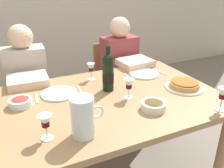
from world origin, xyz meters
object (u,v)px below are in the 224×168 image
Objects in this scene: salad_bowl at (20,102)px; dinner_plate_right_setting at (144,74)px; chair_left at (29,93)px; diner_left at (29,92)px; wine_glass_right_diner at (129,85)px; dinner_plate_left_setting at (59,93)px; wine_glass_left_diner at (91,68)px; chair_right at (113,78)px; wine_glass_spare at (223,95)px; dining_table at (109,110)px; diner_right at (125,75)px; water_pitcher at (83,119)px; olive_bowl at (153,105)px; wine_bottle at (108,72)px; wine_glass_centre at (45,122)px; baked_tart at (184,84)px.

salad_bowl is 0.99m from dinner_plate_right_setting.
diner_left reaches higher than chair_left.
wine_glass_right_diner reaches higher than dinner_plate_left_setting.
wine_glass_left_diner is 0.78m from chair_right.
dinner_plate_left_setting is 1.04m from chair_right.
wine_glass_spare is 0.60× the size of dinner_plate_left_setting.
dining_table is 1.00m from chair_right.
dining_table is 0.51m from dinner_plate_right_setting.
dinner_plate_right_setting is (0.32, 0.31, -0.09)m from wine_glass_right_diner.
diner_left is 0.91m from diner_right.
wine_glass_left_diner is at bearing 66.73° from water_pitcher.
dinner_plate_right_setting is at bearing 7.27° from salad_bowl.
wine_glass_right_diner reaches higher than olive_bowl.
dinner_plate_left_setting is at bearing 136.54° from olive_bowl.
wine_bottle is 2.42× the size of wine_glass_centre.
dinner_plate_left_setting is 0.28× the size of chair_left.
wine_glass_centre is 0.50m from dinner_plate_left_setting.
chair_left is at bearing 145.48° from dinner_plate_right_setting.
wine_glass_right_diner is at bearing 65.94° from chair_right.
chair_right is (0.90, 0.25, -0.12)m from diner_left.
wine_glass_left_diner is 1.00× the size of wine_glass_centre.
salad_bowl is 0.16× the size of chair_right.
wine_glass_spare is at bearing 136.06° from diner_left.
chair_right is at bearing 63.13° from dining_table.
olive_bowl is 1.14× the size of wine_glass_left_diner.
wine_glass_left_diner is 0.12× the size of diner_left.
salad_bowl is 0.12× the size of diner_right.
diner_right reaches higher than wine_glass_spare.
baked_tart is at bearing 92.03° from chair_right.
wine_glass_right_diner is 0.56× the size of dinner_plate_right_setting.
diner_right reaches higher than dinner_plate_right_setting.
diner_left reaches higher than water_pitcher.
diner_right is (0.46, 0.30, -0.24)m from wine_glass_left_diner.
salad_bowl and olive_bowl have the same top height.
olive_bowl is at bearing 1.68° from wine_glass_centre.
chair_left is 0.94m from diner_right.
diner_right reaches higher than salad_bowl.
dinner_plate_right_setting is at bearing 44.64° from wine_glass_right_diner.
wine_glass_left_diner is 0.60m from diner_right.
wine_glass_right_diner is 0.12× the size of diner_right.
wine_glass_centre is at bearing -149.58° from dining_table.
water_pitcher reaches higher than chair_left.
wine_glass_right_diner is at bearing 59.04° from diner_right.
wine_bottle is 0.24m from wine_glass_left_diner.
salad_bowl is 0.53m from diner_left.
dinner_plate_left_setting is 0.73m from dinner_plate_right_setting.
wine_glass_left_diner is 0.77m from wine_glass_centre.
wine_glass_centre is (-0.64, -0.02, 0.07)m from olive_bowl.
wine_glass_left_diner is at bearing 106.20° from wine_glass_right_diner.
salad_bowl is at bearing -172.73° from dinner_plate_right_setting.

